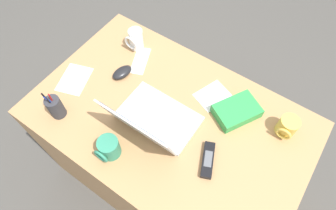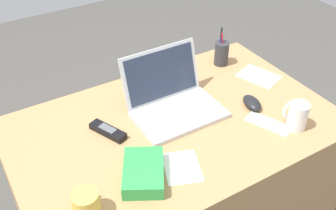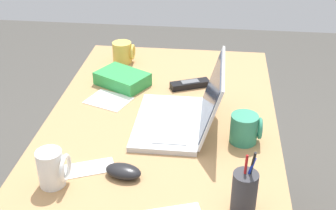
% 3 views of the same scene
% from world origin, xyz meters
% --- Properties ---
extents(desk, '(1.25, 0.79, 0.76)m').
position_xyz_m(desk, '(0.00, 0.00, 0.38)').
color(desk, tan).
rests_on(desk, ground).
extents(laptop, '(0.35, 0.29, 0.23)m').
position_xyz_m(laptop, '(0.04, 0.07, 0.80)').
color(laptop, silver).
rests_on(laptop, desk).
extents(computer_mouse, '(0.08, 0.12, 0.04)m').
position_xyz_m(computer_mouse, '(0.33, -0.07, 0.78)').
color(computer_mouse, black).
rests_on(computer_mouse, desk).
extents(coffee_mug_white, '(0.08, 0.09, 0.09)m').
position_xyz_m(coffee_mug_white, '(-0.45, -0.23, 0.80)').
color(coffee_mug_white, '#E0BC4C').
rests_on(coffee_mug_white, desk).
extents(coffee_mug_tall, '(0.09, 0.10, 0.09)m').
position_xyz_m(coffee_mug_tall, '(0.11, 0.28, 0.81)').
color(coffee_mug_tall, '#338C6B').
rests_on(coffee_mug_tall, desk).
extents(coffee_mug_spare, '(0.08, 0.08, 0.11)m').
position_xyz_m(coffee_mug_spare, '(0.38, -0.25, 0.81)').
color(coffee_mug_spare, white).
rests_on(coffee_mug_spare, desk).
extents(cordless_phone, '(0.10, 0.16, 0.03)m').
position_xyz_m(cordless_phone, '(-0.25, 0.08, 0.77)').
color(cordless_phone, black).
rests_on(cordless_phone, desk).
extents(pen_holder, '(0.07, 0.07, 0.18)m').
position_xyz_m(pen_holder, '(0.42, 0.27, 0.82)').
color(pen_holder, '#333338').
rests_on(pen_holder, desk).
extents(snack_bag, '(0.21, 0.23, 0.05)m').
position_xyz_m(snack_bag, '(-0.24, -0.19, 0.78)').
color(snack_bag, green).
rests_on(snack_bag, desk).
extents(paper_note_near_laptop, '(0.18, 0.20, 0.00)m').
position_xyz_m(paper_note_near_laptop, '(0.50, 0.09, 0.76)').
color(paper_note_near_laptop, white).
rests_on(paper_note_near_laptop, desk).
extents(paper_note_left, '(0.17, 0.19, 0.00)m').
position_xyz_m(paper_note_left, '(-0.10, -0.21, 0.76)').
color(paper_note_left, white).
rests_on(paper_note_left, desk).
extents(paper_note_right, '(0.13, 0.19, 0.00)m').
position_xyz_m(paper_note_right, '(0.31, -0.19, 0.76)').
color(paper_note_right, white).
rests_on(paper_note_right, desk).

